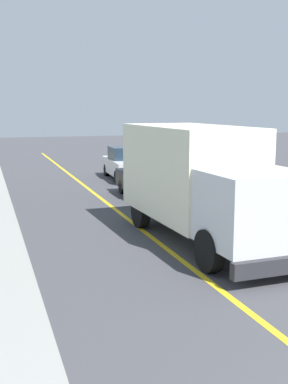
% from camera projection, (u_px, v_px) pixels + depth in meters
% --- Properties ---
extents(centre_line_yellow, '(0.16, 56.00, 0.01)m').
position_uv_depth(centre_line_yellow, '(155.00, 239.00, 14.13)').
color(centre_line_yellow, gold).
rests_on(centre_line_yellow, ground).
extents(box_truck, '(2.72, 7.28, 3.20)m').
position_uv_depth(box_truck, '(200.00, 179.00, 13.82)').
color(box_truck, '#F2EDCC').
rests_on(box_truck, ground).
extents(parked_car_near, '(1.83, 4.41, 1.67)m').
position_uv_depth(parked_car_near, '(150.00, 179.00, 20.38)').
color(parked_car_near, black).
rests_on(parked_car_near, ground).
extents(parked_car_mid, '(2.01, 4.48, 1.67)m').
position_uv_depth(parked_car_mid, '(126.00, 164.00, 25.92)').
color(parked_car_mid, silver).
rests_on(parked_car_mid, ground).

